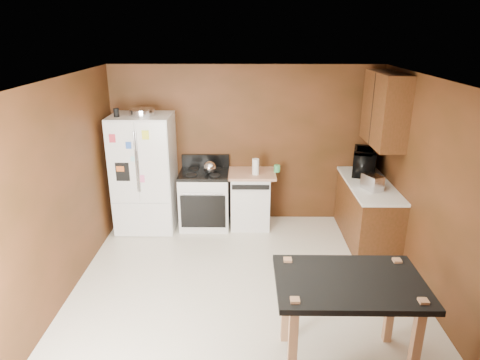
{
  "coord_description": "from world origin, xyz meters",
  "views": [
    {
      "loc": [
        -0.01,
        -4.35,
        3.01
      ],
      "look_at": [
        -0.07,
        0.85,
        1.16
      ],
      "focal_mm": 32.0,
      "sensor_mm": 36.0,
      "label": 1
    }
  ],
  "objects_px": {
    "pen_cup": "(116,113)",
    "microwave": "(364,163)",
    "gas_range": "(205,198)",
    "refrigerator": "(145,173)",
    "kettle": "(210,167)",
    "dishwasher": "(250,198)",
    "island": "(349,293)",
    "roasting_pan": "(142,112)",
    "paper_towel": "(256,167)",
    "toaster": "(372,182)",
    "green_canister": "(277,168)"
  },
  "relations": [
    {
      "from": "pen_cup",
      "to": "microwave",
      "type": "height_order",
      "value": "pen_cup"
    },
    {
      "from": "microwave",
      "to": "gas_range",
      "type": "relative_size",
      "value": 0.55
    },
    {
      "from": "microwave",
      "to": "refrigerator",
      "type": "relative_size",
      "value": 0.34
    },
    {
      "from": "refrigerator",
      "to": "kettle",
      "type": "bearing_deg",
      "value": -0.13
    },
    {
      "from": "refrigerator",
      "to": "gas_range",
      "type": "xyz_separation_m",
      "value": [
        0.91,
        0.06,
        -0.44
      ]
    },
    {
      "from": "dishwasher",
      "to": "island",
      "type": "height_order",
      "value": "island"
    },
    {
      "from": "roasting_pan",
      "to": "refrigerator",
      "type": "xyz_separation_m",
      "value": [
        -0.03,
        -0.0,
        -0.95
      ]
    },
    {
      "from": "paper_towel",
      "to": "refrigerator",
      "type": "xyz_separation_m",
      "value": [
        -1.71,
        0.01,
        -0.11
      ]
    },
    {
      "from": "pen_cup",
      "to": "kettle",
      "type": "bearing_deg",
      "value": 5.3
    },
    {
      "from": "toaster",
      "to": "dishwasher",
      "type": "relative_size",
      "value": 0.32
    },
    {
      "from": "microwave",
      "to": "dishwasher",
      "type": "relative_size",
      "value": 0.68
    },
    {
      "from": "microwave",
      "to": "island",
      "type": "bearing_deg",
      "value": 178.85
    },
    {
      "from": "green_canister",
      "to": "refrigerator",
      "type": "height_order",
      "value": "refrigerator"
    },
    {
      "from": "paper_towel",
      "to": "dishwasher",
      "type": "xyz_separation_m",
      "value": [
        -0.08,
        0.09,
        -0.56
      ]
    },
    {
      "from": "pen_cup",
      "to": "paper_towel",
      "type": "height_order",
      "value": "pen_cup"
    },
    {
      "from": "green_canister",
      "to": "dishwasher",
      "type": "bearing_deg",
      "value": -174.73
    },
    {
      "from": "green_canister",
      "to": "toaster",
      "type": "relative_size",
      "value": 0.37
    },
    {
      "from": "refrigerator",
      "to": "toaster",
      "type": "bearing_deg",
      "value": -11.45
    },
    {
      "from": "kettle",
      "to": "green_canister",
      "type": "distance_m",
      "value": 1.05
    },
    {
      "from": "kettle",
      "to": "dishwasher",
      "type": "relative_size",
      "value": 0.22
    },
    {
      "from": "toaster",
      "to": "refrigerator",
      "type": "relative_size",
      "value": 0.16
    },
    {
      "from": "microwave",
      "to": "island",
      "type": "xyz_separation_m",
      "value": [
        -0.9,
        -3.0,
        -0.29
      ]
    },
    {
      "from": "paper_towel",
      "to": "roasting_pan",
      "type": "bearing_deg",
      "value": 179.69
    },
    {
      "from": "microwave",
      "to": "kettle",
      "type": "bearing_deg",
      "value": 106.8
    },
    {
      "from": "kettle",
      "to": "microwave",
      "type": "xyz_separation_m",
      "value": [
        2.36,
        0.05,
        0.07
      ]
    },
    {
      "from": "paper_towel",
      "to": "refrigerator",
      "type": "relative_size",
      "value": 0.14
    },
    {
      "from": "refrigerator",
      "to": "gas_range",
      "type": "distance_m",
      "value": 1.01
    },
    {
      "from": "roasting_pan",
      "to": "gas_range",
      "type": "distance_m",
      "value": 1.64
    },
    {
      "from": "roasting_pan",
      "to": "pen_cup",
      "type": "height_order",
      "value": "pen_cup"
    },
    {
      "from": "kettle",
      "to": "island",
      "type": "relative_size",
      "value": 0.15
    },
    {
      "from": "toaster",
      "to": "island",
      "type": "distance_m",
      "value": 2.44
    },
    {
      "from": "gas_range",
      "to": "island",
      "type": "height_order",
      "value": "gas_range"
    },
    {
      "from": "green_canister",
      "to": "island",
      "type": "xyz_separation_m",
      "value": [
        0.43,
        -3.07,
        -0.16
      ]
    },
    {
      "from": "roasting_pan",
      "to": "dishwasher",
      "type": "xyz_separation_m",
      "value": [
        1.6,
        0.08,
        -1.39
      ]
    },
    {
      "from": "kettle",
      "to": "refrigerator",
      "type": "xyz_separation_m",
      "value": [
        -1.01,
        0.0,
        -0.1
      ]
    },
    {
      "from": "green_canister",
      "to": "gas_range",
      "type": "distance_m",
      "value": 1.23
    },
    {
      "from": "pen_cup",
      "to": "microwave",
      "type": "distance_m",
      "value": 3.77
    },
    {
      "from": "roasting_pan",
      "to": "green_canister",
      "type": "height_order",
      "value": "roasting_pan"
    },
    {
      "from": "gas_range",
      "to": "microwave",
      "type": "bearing_deg",
      "value": -0.2
    },
    {
      "from": "dishwasher",
      "to": "green_canister",
      "type": "bearing_deg",
      "value": 5.27
    },
    {
      "from": "pen_cup",
      "to": "island",
      "type": "relative_size",
      "value": 0.09
    },
    {
      "from": "green_canister",
      "to": "gas_range",
      "type": "relative_size",
      "value": 0.1
    },
    {
      "from": "pen_cup",
      "to": "gas_range",
      "type": "xyz_separation_m",
      "value": [
        1.22,
        0.18,
        -1.4
      ]
    },
    {
      "from": "kettle",
      "to": "gas_range",
      "type": "bearing_deg",
      "value": 146.76
    },
    {
      "from": "roasting_pan",
      "to": "island",
      "type": "height_order",
      "value": "roasting_pan"
    },
    {
      "from": "kettle",
      "to": "toaster",
      "type": "relative_size",
      "value": 0.67
    },
    {
      "from": "paper_towel",
      "to": "green_canister",
      "type": "distance_m",
      "value": 0.37
    },
    {
      "from": "toaster",
      "to": "refrigerator",
      "type": "bearing_deg",
      "value": 143.92
    },
    {
      "from": "pen_cup",
      "to": "refrigerator",
      "type": "xyz_separation_m",
      "value": [
        0.31,
        0.12,
        -0.96
      ]
    },
    {
      "from": "green_canister",
      "to": "dishwasher",
      "type": "relative_size",
      "value": 0.12
    }
  ]
}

